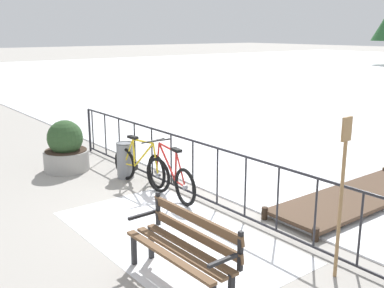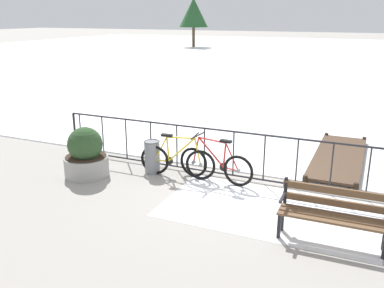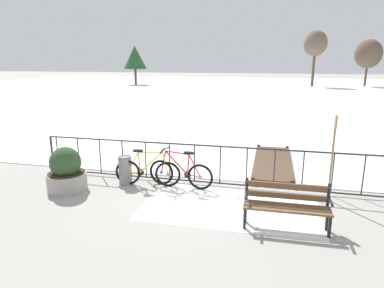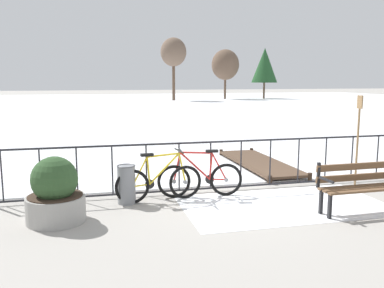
{
  "view_description": "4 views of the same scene",
  "coord_description": "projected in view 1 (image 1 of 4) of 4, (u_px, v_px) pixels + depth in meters",
  "views": [
    {
      "loc": [
        5.82,
        -4.78,
        2.92
      ],
      "look_at": [
        -0.34,
        -0.02,
        0.99
      ],
      "focal_mm": 42.95,
      "sensor_mm": 36.0,
      "label": 1
    },
    {
      "loc": [
        2.28,
        -8.04,
        3.39
      ],
      "look_at": [
        -0.89,
        -0.9,
        0.96
      ],
      "focal_mm": 39.26,
      "sensor_mm": 36.0,
      "label": 2
    },
    {
      "loc": [
        1.5,
        -7.95,
        3.12
      ],
      "look_at": [
        -0.49,
        0.38,
        0.97
      ],
      "focal_mm": 31.15,
      "sensor_mm": 36.0,
      "label": 3
    },
    {
      "loc": [
        -2.72,
        -8.01,
        2.33
      ],
      "look_at": [
        -0.66,
        0.28,
        0.98
      ],
      "focal_mm": 38.71,
      "sensor_mm": 36.0,
      "label": 4
    }
  ],
  "objects": [
    {
      "name": "railing_fence",
      "position": [
        205.0,
        172.0,
        7.87
      ],
      "size": [
        9.06,
        0.06,
        1.07
      ],
      "color": "#232328",
      "rests_on": "ground"
    },
    {
      "name": "bicycle_near_railing",
      "position": [
        141.0,
        167.0,
        8.82
      ],
      "size": [
        1.71,
        0.52,
        0.97
      ],
      "color": "black",
      "rests_on": "ground"
    },
    {
      "name": "bicycle_second",
      "position": [
        170.0,
        177.0,
        8.23
      ],
      "size": [
        1.71,
        0.52,
        0.97
      ],
      "color": "black",
      "rests_on": "ground"
    },
    {
      "name": "park_bench",
      "position": [
        185.0,
        243.0,
        5.34
      ],
      "size": [
        1.61,
        0.51,
        0.89
      ],
      "color": "brown",
      "rests_on": "ground"
    },
    {
      "name": "ground_plane",
      "position": [
        204.0,
        203.0,
        8.01
      ],
      "size": [
        160.0,
        160.0,
        0.0
      ],
      "primitive_type": "plane",
      "color": "#9E9991"
    },
    {
      "name": "trash_bin",
      "position": [
        125.0,
        160.0,
        9.3
      ],
      "size": [
        0.35,
        0.35,
        0.73
      ],
      "color": "gray",
      "rests_on": "ground"
    },
    {
      "name": "wooden_dock",
      "position": [
        356.0,
        197.0,
        7.95
      ],
      "size": [
        1.1,
        3.63,
        0.2
      ],
      "color": "#4C3828",
      "rests_on": "ground"
    },
    {
      "name": "snow_patch",
      "position": [
        173.0,
        235.0,
        6.72
      ],
      "size": [
        3.8,
        2.15,
        0.01
      ],
      "primitive_type": "cube",
      "color": "white",
      "rests_on": "ground"
    },
    {
      "name": "oar_upright",
      "position": [
        342.0,
        188.0,
        5.34
      ],
      "size": [
        0.04,
        0.16,
        1.98
      ],
      "color": "#937047",
      "rests_on": "ground"
    },
    {
      "name": "planter_with_shrub",
      "position": [
        66.0,
        149.0,
        9.77
      ],
      "size": [
        0.95,
        0.95,
        1.09
      ],
      "color": "#9E9B96",
      "rests_on": "ground"
    }
  ]
}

